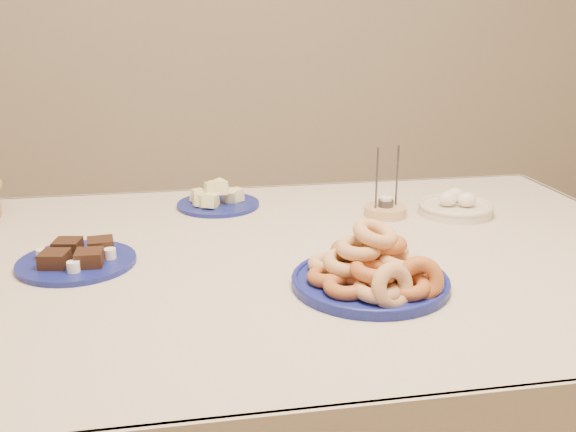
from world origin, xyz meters
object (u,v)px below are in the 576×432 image
at_px(brownie_plate, 77,259).
at_px(candle_holder, 385,209).
at_px(donut_platter, 373,271).
at_px(egg_bowl, 456,207).
at_px(melon_plate, 216,199).
at_px(dining_table, 284,300).

height_order(brownie_plate, candle_holder, candle_holder).
relative_size(donut_platter, brownie_plate, 1.41).
bearing_deg(candle_holder, egg_bowl, -6.06).
xyz_separation_m(donut_platter, melon_plate, (-0.25, 0.56, -0.01)).
xyz_separation_m(brownie_plate, egg_bowl, (0.89, 0.19, 0.01)).
bearing_deg(candle_holder, dining_table, -143.43).
bearing_deg(melon_plate, donut_platter, -66.30).
bearing_deg(donut_platter, brownie_plate, 159.04).
bearing_deg(brownie_plate, donut_platter, -20.96).
relative_size(melon_plate, brownie_plate, 0.98).
bearing_deg(melon_plate, brownie_plate, -130.68).
height_order(dining_table, candle_holder, candle_holder).
relative_size(melon_plate, candle_holder, 1.39).
height_order(melon_plate, candle_holder, candle_holder).
xyz_separation_m(dining_table, egg_bowl, (0.47, 0.20, 0.13)).
distance_m(donut_platter, brownie_plate, 0.59).
bearing_deg(donut_platter, egg_bowl, 49.42).
xyz_separation_m(dining_table, melon_plate, (-0.12, 0.37, 0.13)).
relative_size(brownie_plate, candle_holder, 1.41).
distance_m(dining_table, brownie_plate, 0.44).
distance_m(dining_table, candle_holder, 0.39).
bearing_deg(egg_bowl, candle_holder, 173.94).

